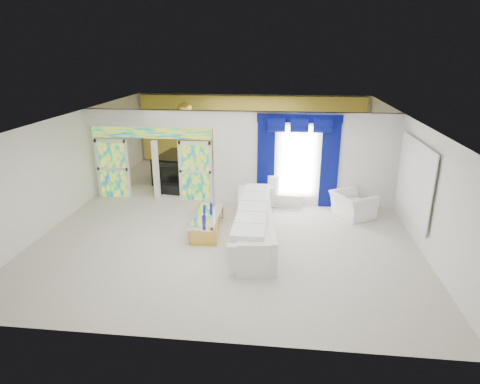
# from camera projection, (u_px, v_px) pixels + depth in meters

# --- Properties ---
(floor) EXTENTS (12.00, 12.00, 0.00)m
(floor) POSITION_uv_depth(u_px,v_px,m) (235.00, 212.00, 12.78)
(floor) COLOR #B7AF9E
(floor) RESTS_ON ground
(dividing_wall) EXTENTS (5.70, 0.18, 3.00)m
(dividing_wall) POSITION_uv_depth(u_px,v_px,m) (305.00, 160.00, 13.00)
(dividing_wall) COLOR white
(dividing_wall) RESTS_ON ground
(dividing_header) EXTENTS (4.30, 0.18, 0.55)m
(dividing_header) POSITION_uv_depth(u_px,v_px,m) (150.00, 118.00, 13.12)
(dividing_header) COLOR white
(dividing_header) RESTS_ON dividing_wall
(stained_panel_left) EXTENTS (0.95, 0.04, 2.00)m
(stained_panel_left) POSITION_uv_depth(u_px,v_px,m) (113.00, 169.00, 13.83)
(stained_panel_left) COLOR #994C3F
(stained_panel_left) RESTS_ON ground
(stained_panel_right) EXTENTS (0.95, 0.04, 2.00)m
(stained_panel_right) POSITION_uv_depth(u_px,v_px,m) (196.00, 171.00, 13.54)
(stained_panel_right) COLOR #994C3F
(stained_panel_right) RESTS_ON ground
(stained_transom) EXTENTS (4.00, 0.05, 0.35)m
(stained_transom) POSITION_uv_depth(u_px,v_px,m) (151.00, 133.00, 13.28)
(stained_transom) COLOR #994C3F
(stained_transom) RESTS_ON dividing_header
(window_pane) EXTENTS (1.00, 0.02, 2.30)m
(window_pane) POSITION_uv_depth(u_px,v_px,m) (298.00, 162.00, 12.95)
(window_pane) COLOR white
(window_pane) RESTS_ON dividing_wall
(blue_drape_left) EXTENTS (0.55, 0.10, 2.80)m
(blue_drape_left) POSITION_uv_depth(u_px,v_px,m) (266.00, 163.00, 13.04)
(blue_drape_left) COLOR #040D4B
(blue_drape_left) RESTS_ON ground
(blue_drape_right) EXTENTS (0.55, 0.10, 2.80)m
(blue_drape_right) POSITION_uv_depth(u_px,v_px,m) (330.00, 164.00, 12.83)
(blue_drape_right) COLOR #040D4B
(blue_drape_right) RESTS_ON ground
(blue_pelmet) EXTENTS (2.60, 0.12, 0.25)m
(blue_pelmet) POSITION_uv_depth(u_px,v_px,m) (300.00, 119.00, 12.47)
(blue_pelmet) COLOR #040D4B
(blue_pelmet) RESTS_ON dividing_wall
(wall_mirror) EXTENTS (0.04, 2.70, 1.90)m
(wall_mirror) POSITION_uv_depth(u_px,v_px,m) (415.00, 180.00, 10.82)
(wall_mirror) COLOR white
(wall_mirror) RESTS_ON ground
(gold_curtains) EXTENTS (9.70, 0.12, 2.90)m
(gold_curtains) POSITION_uv_depth(u_px,v_px,m) (251.00, 130.00, 17.82)
(gold_curtains) COLOR gold
(gold_curtains) RESTS_ON ground
(white_sofa) EXTENTS (1.33, 4.25, 0.80)m
(white_sofa) POSITION_uv_depth(u_px,v_px,m) (254.00, 224.00, 10.95)
(white_sofa) COLOR white
(white_sofa) RESTS_ON ground
(coffee_table) EXTENTS (0.85, 2.01, 0.43)m
(coffee_table) POSITION_uv_depth(u_px,v_px,m) (207.00, 223.00, 11.43)
(coffee_table) COLOR gold
(coffee_table) RESTS_ON ground
(console_table) EXTENTS (1.25, 0.47, 0.41)m
(console_table) POSITION_uv_depth(u_px,v_px,m) (282.00, 200.00, 13.27)
(console_table) COLOR silver
(console_table) RESTS_ON ground
(table_lamp) EXTENTS (0.36, 0.36, 0.58)m
(table_lamp) POSITION_uv_depth(u_px,v_px,m) (273.00, 185.00, 13.14)
(table_lamp) COLOR white
(table_lamp) RESTS_ON console_table
(armchair) EXTENTS (1.46, 1.51, 0.75)m
(armchair) POSITION_uv_depth(u_px,v_px,m) (353.00, 205.00, 12.35)
(armchair) COLOR white
(armchair) RESTS_ON ground
(grand_piano) EXTENTS (1.80, 2.21, 1.02)m
(grand_piano) POSITION_uv_depth(u_px,v_px,m) (181.00, 167.00, 15.83)
(grand_piano) COLOR black
(grand_piano) RESTS_ON ground
(piano_bench) EXTENTS (1.00, 0.50, 0.32)m
(piano_bench) POSITION_uv_depth(u_px,v_px,m) (170.00, 189.00, 14.44)
(piano_bench) COLOR black
(piano_bench) RESTS_ON ground
(tv_console) EXTENTS (0.68, 0.64, 0.84)m
(tv_console) POSITION_uv_depth(u_px,v_px,m) (121.00, 176.00, 15.03)
(tv_console) COLOR tan
(tv_console) RESTS_ON ground
(chandelier) EXTENTS (0.60, 0.60, 0.60)m
(chandelier) POSITION_uv_depth(u_px,v_px,m) (185.00, 110.00, 15.34)
(chandelier) COLOR gold
(chandelier) RESTS_ON ceiling
(decanters) EXTENTS (0.19, 1.08, 0.27)m
(decanters) POSITION_uv_depth(u_px,v_px,m) (205.00, 214.00, 11.22)
(decanters) COLOR navy
(decanters) RESTS_ON coffee_table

